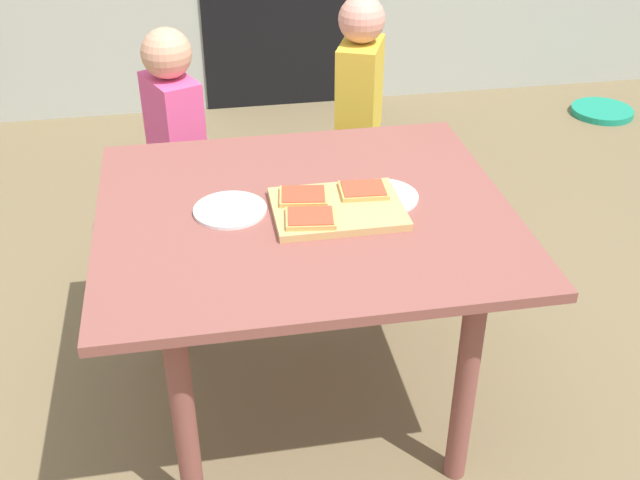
# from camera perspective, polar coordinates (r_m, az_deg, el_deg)

# --- Properties ---
(ground_plane) EXTENTS (16.00, 16.00, 0.00)m
(ground_plane) POSITION_cam_1_polar(r_m,az_deg,el_deg) (2.55, -0.96, -11.52)
(ground_plane) COLOR #776546
(dining_table) EXTENTS (1.13, 0.99, 0.70)m
(dining_table) POSITION_cam_1_polar(r_m,az_deg,el_deg) (2.18, -1.10, 0.06)
(dining_table) COLOR brown
(dining_table) RESTS_ON ground
(cutting_board) EXTENTS (0.35, 0.26, 0.02)m
(cutting_board) POSITION_cam_1_polar(r_m,az_deg,el_deg) (2.11, 1.29, 2.31)
(cutting_board) COLOR tan
(cutting_board) RESTS_ON dining_table
(pizza_slice_near_left) EXTENTS (0.14, 0.12, 0.02)m
(pizza_slice_near_left) POSITION_cam_1_polar(r_m,az_deg,el_deg) (2.03, -0.59, 1.64)
(pizza_slice_near_left) COLOR tan
(pizza_slice_near_left) RESTS_ON cutting_board
(pizza_slice_far_right) EXTENTS (0.14, 0.11, 0.02)m
(pizza_slice_far_right) POSITION_cam_1_polar(r_m,az_deg,el_deg) (2.16, 3.20, 3.68)
(pizza_slice_far_right) COLOR tan
(pizza_slice_far_right) RESTS_ON cutting_board
(pizza_slice_far_left) EXTENTS (0.14, 0.12, 0.02)m
(pizza_slice_far_left) POSITION_cam_1_polar(r_m,az_deg,el_deg) (2.13, -1.24, 3.25)
(pizza_slice_far_left) COLOR tan
(pizza_slice_far_left) RESTS_ON cutting_board
(plate_white_left) EXTENTS (0.20, 0.20, 0.01)m
(plate_white_left) POSITION_cam_1_polar(r_m,az_deg,el_deg) (2.12, -6.60, 2.20)
(plate_white_left) COLOR white
(plate_white_left) RESTS_ON dining_table
(plate_white_right) EXTENTS (0.20, 0.20, 0.01)m
(plate_white_right) POSITION_cam_1_polar(r_m,az_deg,el_deg) (2.18, 4.61, 3.18)
(plate_white_right) COLOR white
(plate_white_right) RESTS_ON dining_table
(child_left) EXTENTS (0.22, 0.28, 0.97)m
(child_left) POSITION_cam_1_polar(r_m,az_deg,el_deg) (2.90, -10.52, 7.24)
(child_left) COLOR #344F71
(child_left) RESTS_ON ground
(child_right) EXTENTS (0.22, 0.28, 1.05)m
(child_right) POSITION_cam_1_polar(r_m,az_deg,el_deg) (2.95, 2.87, 9.04)
(child_right) COLOR #343647
(child_right) RESTS_ON ground
(garden_hose_coil) EXTENTS (0.34, 0.34, 0.04)m
(garden_hose_coil) POSITION_cam_1_polar(r_m,az_deg,el_deg) (4.77, 19.96, 8.86)
(garden_hose_coil) COLOR #1B9371
(garden_hose_coil) RESTS_ON ground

